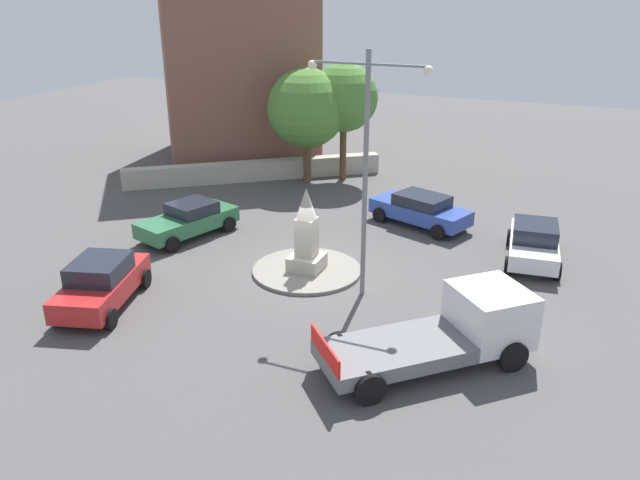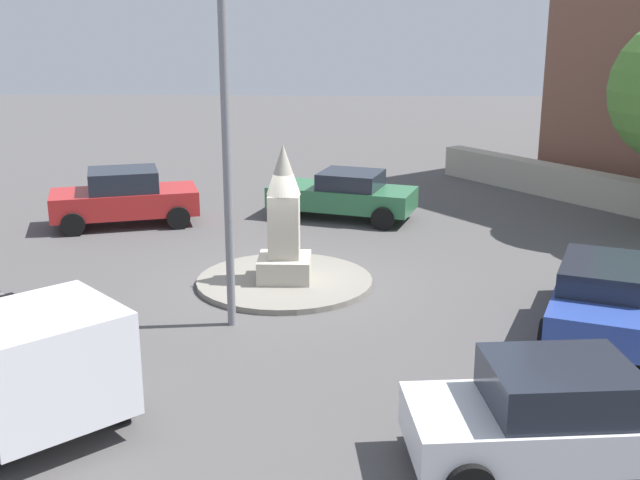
{
  "view_description": "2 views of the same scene",
  "coord_description": "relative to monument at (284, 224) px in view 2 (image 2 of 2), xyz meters",
  "views": [
    {
      "loc": [
        -8.4,
        18.73,
        9.57
      ],
      "look_at": [
        -0.35,
        -0.38,
        1.15
      ],
      "focal_mm": 35.21,
      "sensor_mm": 36.0,
      "label": 1
    },
    {
      "loc": [
        -17.0,
        -1.23,
        5.94
      ],
      "look_at": [
        -0.25,
        -0.8,
        1.1
      ],
      "focal_mm": 45.25,
      "sensor_mm": 36.0,
      "label": 2
    }
  ],
  "objects": [
    {
      "name": "ground_plane",
      "position": [
        0.0,
        0.0,
        -1.4
      ],
      "size": [
        80.0,
        80.0,
        0.0
      ],
      "primitive_type": "plane",
      "color": "#4F4C4C"
    },
    {
      "name": "traffic_island",
      "position": [
        0.0,
        0.0,
        -1.34
      ],
      "size": [
        3.92,
        3.92,
        0.12
      ],
      "primitive_type": "cylinder",
      "color": "gray",
      "rests_on": "ground"
    },
    {
      "name": "monument",
      "position": [
        0.0,
        0.0,
        0.0
      ],
      "size": [
        1.15,
        1.15,
        3.03
      ],
      "color": "#B2AA99",
      "rests_on": "traffic_island"
    },
    {
      "name": "streetlamp",
      "position": [
        -2.41,
        0.87,
        3.41
      ],
      "size": [
        3.84,
        0.28,
        7.89
      ],
      "color": "slate",
      "rests_on": "ground"
    },
    {
      "name": "car_white_near_island",
      "position": [
        -7.37,
        -4.14,
        -0.63
      ],
      "size": [
        2.23,
        4.16,
        1.51
      ],
      "color": "silver",
      "rests_on": "ground"
    },
    {
      "name": "car_green_parked_right",
      "position": [
        5.87,
        -1.33,
        -0.68
      ],
      "size": [
        2.89,
        4.48,
        1.4
      ],
      "color": "#2D6B42",
      "rests_on": "ground"
    },
    {
      "name": "car_blue_parked_left",
      "position": [
        -2.55,
        -6.2,
        -0.66
      ],
      "size": [
        4.61,
        3.08,
        1.39
      ],
      "color": "#2D479E",
      "rests_on": "ground"
    },
    {
      "name": "car_red_approaching",
      "position": [
        5.0,
        4.86,
        -0.59
      ],
      "size": [
        2.81,
        4.34,
        1.59
      ],
      "color": "#B22323",
      "rests_on": "ground"
    },
    {
      "name": "truck_white_far_side",
      "position": [
        -5.96,
        3.69,
        -0.46
      ],
      "size": [
        5.63,
        5.45,
        1.94
      ],
      "color": "silver",
      "rests_on": "ground"
    },
    {
      "name": "stone_boundary_wall",
      "position": [
        7.22,
        -9.49,
        -0.89
      ],
      "size": [
        11.23,
        8.78,
        1.02
      ],
      "primitive_type": "cube",
      "rotation": [
        0.0,
        0.0,
        6.93
      ],
      "color": "#B2AA99",
      "rests_on": "ground"
    }
  ]
}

